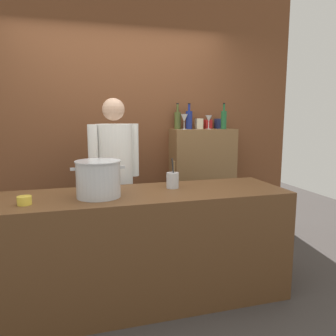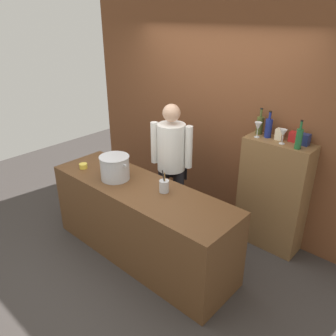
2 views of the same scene
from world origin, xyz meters
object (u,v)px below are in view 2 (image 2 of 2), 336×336
butter_jar (83,166)px  wine_bottle_cobalt (268,128)px  utensil_crock (164,186)px  spice_tin_cream (280,134)px  wine_bottle_green (299,138)px  wine_glass_tall (258,126)px  stockpot_large (115,168)px  wine_bottle_olive (260,125)px  spice_tin_red (293,137)px  chef (171,159)px  spice_tin_navy (305,140)px  wine_glass_wide (283,133)px

butter_jar → wine_bottle_cobalt: bearing=39.0°
utensil_crock → spice_tin_cream: size_ratio=2.05×
wine_bottle_green → wine_glass_tall: bearing=176.1°
utensil_crock → wine_bottle_cobalt: (0.54, 1.12, 0.48)m
stockpot_large → wine_bottle_green: size_ratio=1.31×
wine_bottle_olive → wine_glass_tall: wine_bottle_olive is taller
spice_tin_red → wine_glass_tall: bearing=-158.2°
chef → wine_bottle_olive: bearing=-166.0°
wine_glass_tall → spice_tin_navy: 0.51m
chef → wine_bottle_cobalt: chef is taller
wine_glass_wide → spice_tin_navy: 0.24m
utensil_crock → spice_tin_red: size_ratio=2.32×
stockpot_large → wine_glass_tall: size_ratio=2.26×
butter_jar → wine_glass_wide: 2.32m
wine_bottle_green → wine_bottle_olive: wine_bottle_green is taller
butter_jar → wine_glass_wide: (1.88, 1.26, 0.53)m
wine_bottle_cobalt → wine_glass_wide: 0.23m
wine_bottle_green → wine_glass_wide: wine_bottle_green is taller
wine_glass_wide → spice_tin_red: bearing=69.7°
wine_bottle_olive → spice_tin_red: (0.40, 0.02, -0.05)m
chef → wine_glass_tall: (0.86, 0.47, 0.50)m
wine_glass_tall → spice_tin_red: 0.39m
butter_jar → spice_tin_red: 2.43m
wine_glass_tall → butter_jar: bearing=-141.2°
wine_bottle_cobalt → wine_bottle_green: wine_bottle_green is taller
wine_bottle_cobalt → chef: bearing=-150.1°
wine_glass_wide → wine_glass_tall: bearing=178.5°
stockpot_large → wine_glass_tall: 1.66m
utensil_crock → wine_bottle_green: 1.46m
wine_bottle_cobalt → wine_glass_wide: (0.21, -0.09, 0.01)m
wine_bottle_green → spice_tin_red: wine_bottle_green is taller
chef → utensil_crock: chef is taller
spice_tin_cream → utensil_crock: bearing=-120.7°
utensil_crock → spice_tin_cream: (0.67, 1.14, 0.43)m
wine_bottle_green → spice_tin_navy: bearing=85.8°
wine_bottle_green → stockpot_large: bearing=-143.4°
wine_bottle_olive → spice_tin_red: 0.40m
wine_bottle_olive → spice_tin_navy: wine_bottle_olive is taller
wine_glass_wide → utensil_crock: bearing=-126.2°
spice_tin_red → utensil_crock: bearing=-124.4°
stockpot_large → wine_bottle_olive: bearing=51.7°
butter_jar → spice_tin_cream: 2.30m
spice_tin_red → spice_tin_cream: bearing=-160.9°
stockpot_large → wine_glass_wide: bearing=40.6°
stockpot_large → wine_glass_tall: bearing=47.8°
wine_glass_tall → spice_tin_cream: wine_glass_tall is taller
spice_tin_red → wine_bottle_cobalt: bearing=-166.9°
stockpot_large → spice_tin_cream: 1.85m
butter_jar → spice_tin_cream: size_ratio=0.78×
stockpot_large → wine_bottle_cobalt: size_ratio=1.32×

